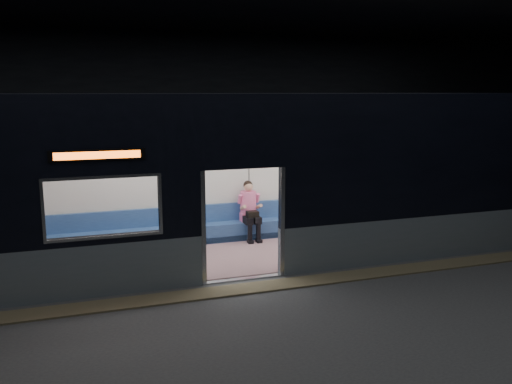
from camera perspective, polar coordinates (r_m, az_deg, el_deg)
station_floor at (r=9.11m, az=0.70°, el=-11.34°), size 24.00×14.00×0.01m
station_envelope at (r=8.45m, az=0.76°, el=12.41°), size 24.00×14.00×5.00m
tactile_strip at (r=9.58m, az=-0.41°, el=-10.07°), size 22.80×0.50×0.03m
metro_car at (r=10.99m, az=-3.71°, el=2.45°), size 18.00×3.04×3.35m
passenger at (r=12.38m, az=-0.72°, el=-1.58°), size 0.43×0.69×1.35m
handbag at (r=12.21m, az=-0.38°, el=-2.33°), size 0.32×0.30×0.13m
transit_map at (r=13.61m, az=9.76°, el=2.19°), size 0.91×0.03×0.59m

